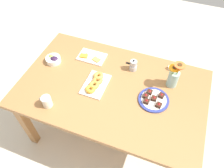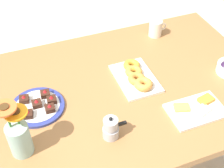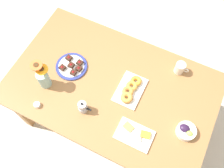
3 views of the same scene
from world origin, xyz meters
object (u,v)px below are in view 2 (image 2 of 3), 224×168
(dining_table, at_px, (112,102))
(coffee_mug, at_px, (156,28))
(croissant_platter, at_px, (136,77))
(flower_vase, at_px, (19,136))
(cheese_platter, at_px, (196,109))
(moka_pot, at_px, (111,128))
(dessert_plate, at_px, (38,106))

(dining_table, relative_size, coffee_mug, 14.25)
(croissant_platter, bearing_deg, dining_table, -169.40)
(dining_table, relative_size, flower_vase, 6.06)
(coffee_mug, distance_m, flower_vase, 1.05)
(coffee_mug, bearing_deg, dining_table, -139.56)
(cheese_platter, distance_m, moka_pot, 0.42)
(dining_table, height_order, moka_pot, moka_pot)
(croissant_platter, relative_size, flower_vase, 1.06)
(croissant_platter, relative_size, moka_pot, 2.35)
(coffee_mug, relative_size, croissant_platter, 0.40)
(dessert_plate, relative_size, moka_pot, 2.12)
(cheese_platter, distance_m, croissant_platter, 0.34)
(flower_vase, bearing_deg, croissant_platter, 20.69)
(dining_table, distance_m, coffee_mug, 0.56)
(dining_table, xyz_separation_m, croissant_platter, (0.14, 0.03, 0.11))
(dessert_plate, bearing_deg, flower_vase, -115.79)
(moka_pot, bearing_deg, croissant_platter, 49.42)
(cheese_platter, bearing_deg, flower_vase, 175.21)
(dessert_plate, distance_m, flower_vase, 0.25)
(coffee_mug, bearing_deg, croissant_platter, -129.90)
(dining_table, bearing_deg, cheese_platter, -40.72)
(croissant_platter, bearing_deg, moka_pot, -130.58)
(dining_table, xyz_separation_m, flower_vase, (-0.47, -0.20, 0.18))
(coffee_mug, distance_m, croissant_platter, 0.43)
(dessert_plate, height_order, flower_vase, flower_vase)
(coffee_mug, xyz_separation_m, moka_pot, (-0.52, -0.62, -0.00))
(dining_table, bearing_deg, flower_vase, -156.49)
(cheese_platter, height_order, dessert_plate, dessert_plate)
(flower_vase, bearing_deg, dessert_plate, 64.21)
(cheese_platter, height_order, flower_vase, flower_vase)
(dining_table, xyz_separation_m, coffee_mug, (0.42, 0.36, 0.14))
(coffee_mug, height_order, moka_pot, moka_pot)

